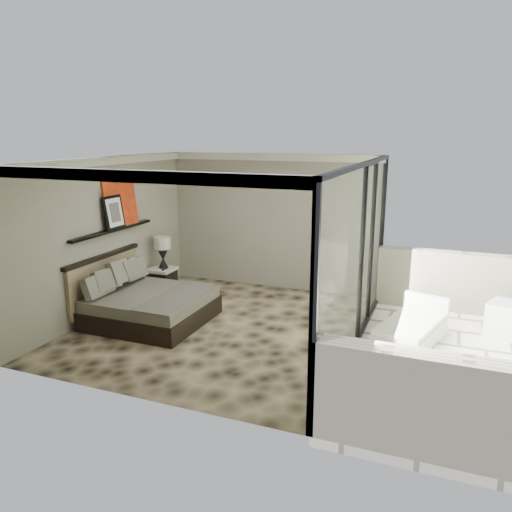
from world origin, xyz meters
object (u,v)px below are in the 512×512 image
at_px(table_lamp, 163,248).
at_px(lounger, 411,330).
at_px(bed, 146,303).
at_px(ottoman, 507,319).
at_px(nightstand, 162,281).

xyz_separation_m(table_lamp, lounger, (4.96, -0.70, -0.75)).
bearing_deg(bed, ottoman, 15.40).
height_order(bed, lounger, bed).
distance_m(table_lamp, lounger, 5.07).
bearing_deg(nightstand, lounger, -29.26).
relative_size(nightstand, ottoman, 0.91).
xyz_separation_m(table_lamp, ottoman, (6.38, 0.08, -0.66)).
xyz_separation_m(nightstand, ottoman, (6.40, 0.12, 0.02)).
bearing_deg(ottoman, lounger, -150.89).
height_order(bed, nightstand, bed).
distance_m(bed, nightstand, 1.60).
bearing_deg(table_lamp, ottoman, 0.75).
bearing_deg(ottoman, nightstand, -178.92).
relative_size(nightstand, lounger, 0.31).
height_order(nightstand, lounger, lounger).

